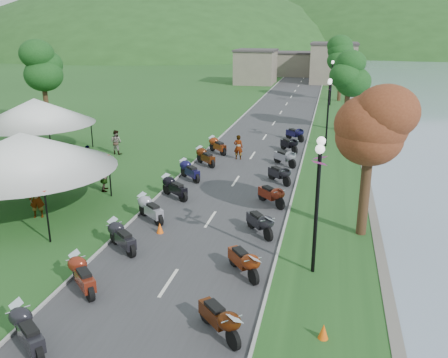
# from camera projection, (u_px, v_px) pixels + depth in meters

# --- Properties ---
(road) EXTENTS (7.00, 120.00, 0.02)m
(road) POSITION_uv_depth(u_px,v_px,m) (265.00, 137.00, 39.25)
(road) COLOR #39393B
(road) RESTS_ON ground
(hills_backdrop) EXTENTS (360.00, 120.00, 76.00)m
(hills_backdrop) POSITION_uv_depth(u_px,v_px,m) (323.00, 49.00, 187.61)
(hills_backdrop) COLOR #285621
(hills_backdrop) RESTS_ON ground
(far_building) EXTENTS (18.00, 16.00, 5.00)m
(far_building) POSITION_uv_depth(u_px,v_px,m) (291.00, 65.00, 80.64)
(far_building) COLOR slate
(far_building) RESTS_ON ground
(moto_row_left) EXTENTS (2.60, 40.82, 1.10)m
(moto_row_left) POSITION_uv_depth(u_px,v_px,m) (84.00, 277.00, 16.33)
(moto_row_left) COLOR #331411
(moto_row_left) RESTS_ON ground
(moto_row_right) EXTENTS (2.60, 39.37, 1.10)m
(moto_row_right) POSITION_uv_depth(u_px,v_px,m) (259.00, 223.00, 20.85)
(moto_row_right) COLOR #331411
(moto_row_right) RESTS_ON ground
(vendor_tent_main) EXTENTS (5.88, 5.88, 4.00)m
(vendor_tent_main) POSITION_uv_depth(u_px,v_px,m) (26.00, 173.00, 22.98)
(vendor_tent_main) COLOR silver
(vendor_tent_main) RESTS_ON ground
(vendor_tent_side) EXTENTS (5.41, 5.41, 4.00)m
(vendor_tent_side) POSITION_uv_depth(u_px,v_px,m) (37.00, 127.00, 33.54)
(vendor_tent_side) COLOR silver
(vendor_tent_side) RESTS_ON ground
(tree_lakeside) EXTENTS (2.87, 2.87, 7.97)m
(tree_lakeside) POSITION_uv_depth(u_px,v_px,m) (369.00, 147.00, 19.81)
(tree_lakeside) COLOR #1C511B
(tree_lakeside) RESTS_ON ground
(pedestrian_a) EXTENTS (0.82, 0.71, 1.88)m
(pedestrian_a) POSITION_uv_depth(u_px,v_px,m) (39.00, 217.00, 22.88)
(pedestrian_a) COLOR slate
(pedestrian_a) RESTS_ON ground
(pedestrian_b) EXTENTS (0.92, 0.62, 1.75)m
(pedestrian_b) POSITION_uv_depth(u_px,v_px,m) (117.00, 154.00, 34.15)
(pedestrian_b) COLOR slate
(pedestrian_b) RESTS_ON ground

